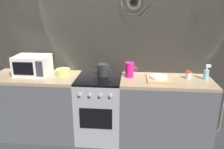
# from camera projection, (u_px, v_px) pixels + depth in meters

# --- Properties ---
(ground_plane) EXTENTS (8.00, 8.00, 0.00)m
(ground_plane) POSITION_uv_depth(u_px,v_px,m) (100.00, 136.00, 3.28)
(ground_plane) COLOR #2D2D33
(back_wall) EXTENTS (3.60, 0.05, 2.40)m
(back_wall) POSITION_uv_depth(u_px,v_px,m) (102.00, 51.00, 3.21)
(back_wall) COLOR #A39989
(back_wall) RESTS_ON ground_plane
(counter_left) EXTENTS (1.20, 0.60, 0.90)m
(counter_left) POSITION_uv_depth(u_px,v_px,m) (38.00, 105.00, 3.22)
(counter_left) COLOR #515459
(counter_left) RESTS_ON ground_plane
(stove_unit) EXTENTS (0.60, 0.63, 0.90)m
(stove_unit) POSITION_uv_depth(u_px,v_px,m) (99.00, 108.00, 3.14)
(stove_unit) COLOR #9E9EA3
(stove_unit) RESTS_ON ground_plane
(counter_right) EXTENTS (1.20, 0.60, 0.90)m
(counter_right) POSITION_uv_depth(u_px,v_px,m) (164.00, 111.00, 3.06)
(counter_right) COLOR #515459
(counter_right) RESTS_ON ground_plane
(microwave) EXTENTS (0.46, 0.35, 0.27)m
(microwave) POSITION_uv_depth(u_px,v_px,m) (33.00, 65.00, 3.09)
(microwave) COLOR white
(microwave) RESTS_ON counter_left
(kettle) EXTENTS (0.28, 0.15, 0.17)m
(kettle) POSITION_uv_depth(u_px,v_px,m) (103.00, 70.00, 3.05)
(kettle) COLOR #262628
(kettle) RESTS_ON stove_unit
(mixing_bowl) EXTENTS (0.20, 0.20, 0.08)m
(mixing_bowl) POSITION_uv_depth(u_px,v_px,m) (63.00, 72.00, 3.12)
(mixing_bowl) COLOR #B7D166
(mixing_bowl) RESTS_ON counter_left
(pitcher) EXTENTS (0.16, 0.11, 0.20)m
(pitcher) POSITION_uv_depth(u_px,v_px,m) (130.00, 70.00, 3.00)
(pitcher) COLOR #E5197A
(pitcher) RESTS_ON counter_right
(dish_pile) EXTENTS (0.30, 0.40, 0.06)m
(dish_pile) POSITION_uv_depth(u_px,v_px,m) (158.00, 78.00, 2.93)
(dish_pile) COLOR tan
(dish_pile) RESTS_ON counter_right
(spice_jar) EXTENTS (0.08, 0.08, 0.10)m
(spice_jar) POSITION_uv_depth(u_px,v_px,m) (188.00, 75.00, 2.94)
(spice_jar) COLOR silver
(spice_jar) RESTS_ON counter_right
(spray_bottle) EXTENTS (0.08, 0.06, 0.20)m
(spray_bottle) POSITION_uv_depth(u_px,v_px,m) (206.00, 74.00, 2.90)
(spray_bottle) COLOR #8CCCE5
(spray_bottle) RESTS_ON counter_right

